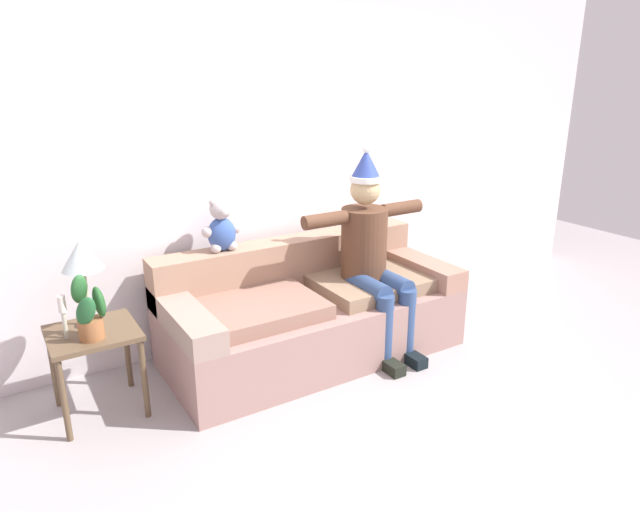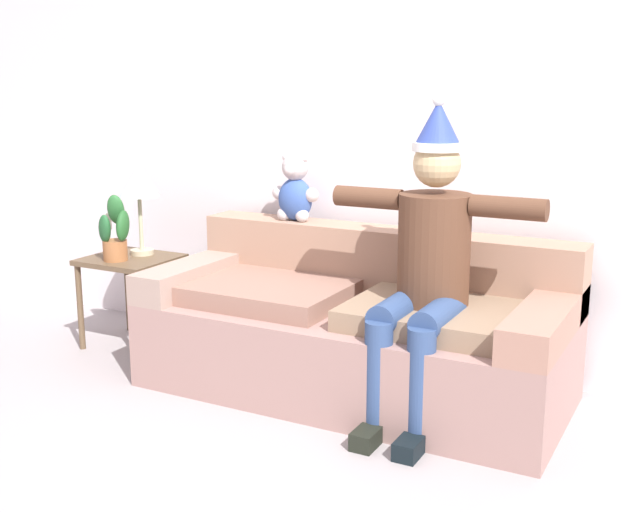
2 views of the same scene
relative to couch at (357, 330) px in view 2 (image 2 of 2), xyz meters
name	(u,v)px [view 2 (image 2 of 2)]	position (x,y,z in m)	size (l,w,h in m)	color
ground_plane	(254,469)	(0.00, -0.99, -0.32)	(10.00, 10.00, 0.00)	#A09899
back_wall	(402,122)	(0.00, 0.56, 1.03)	(7.00, 0.10, 2.70)	silver
couch	(357,330)	(0.00, 0.00, 0.00)	(2.13, 0.95, 0.80)	gray
person_seated	(427,260)	(0.43, -0.16, 0.45)	(1.02, 0.77, 1.52)	brown
teddy_bear	(295,190)	(-0.54, 0.30, 0.65)	(0.29, 0.17, 0.38)	#36559E
side_table	(131,272)	(-1.50, 0.00, 0.14)	(0.51, 0.48, 0.55)	brown
table_lamp	(139,186)	(-1.49, 0.10, 0.64)	(0.24, 0.24, 0.53)	#B6AD8D
potted_plant	(115,234)	(-1.51, -0.10, 0.39)	(0.21, 0.23, 0.39)	#9A5E36
candle_tall	(108,228)	(-1.64, -0.02, 0.39)	(0.04, 0.04, 0.26)	beige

